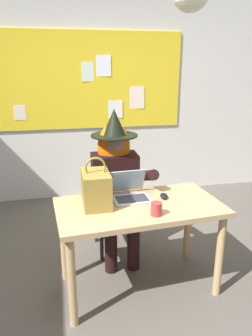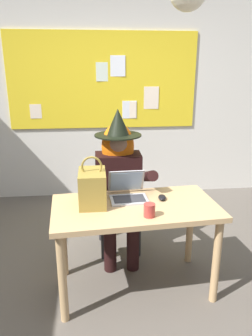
% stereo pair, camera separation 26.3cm
% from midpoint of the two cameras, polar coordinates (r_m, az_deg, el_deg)
% --- Properties ---
extents(ground_plane, '(24.00, 24.00, 0.00)m').
position_cam_midpoint_polar(ground_plane, '(2.72, -3.70, -21.79)').
color(ground_plane, '#5B544C').
extents(wall_back_bulletin, '(5.20, 2.27, 2.62)m').
position_cam_midpoint_polar(wall_back_bulletin, '(4.27, -8.30, 12.18)').
color(wall_back_bulletin, silver).
rests_on(wall_back_bulletin, ground).
extents(desk_main, '(1.29, 0.75, 0.73)m').
position_cam_midpoint_polar(desk_main, '(2.47, -0.70, -8.85)').
color(desk_main, tan).
rests_on(desk_main, ground).
extents(chair_at_desk, '(0.44, 0.44, 0.89)m').
position_cam_midpoint_polar(chair_at_desk, '(3.13, -4.65, -5.49)').
color(chair_at_desk, black).
rests_on(chair_at_desk, ground).
extents(person_costumed, '(0.60, 0.68, 1.38)m').
position_cam_midpoint_polar(person_costumed, '(2.92, -4.42, -1.44)').
color(person_costumed, black).
rests_on(person_costumed, ground).
extents(laptop, '(0.31, 0.31, 0.21)m').
position_cam_midpoint_polar(laptop, '(2.54, -2.26, -4.36)').
color(laptop, '#B7B7BC').
rests_on(laptop, desk_main).
extents(computer_mouse, '(0.08, 0.11, 0.03)m').
position_cam_midpoint_polar(computer_mouse, '(2.55, 3.85, -5.05)').
color(computer_mouse, black).
rests_on(computer_mouse, desk_main).
extents(handbag, '(0.20, 0.30, 0.38)m').
position_cam_midpoint_polar(handbag, '(2.39, -8.51, -3.73)').
color(handbag, olive).
rests_on(handbag, desk_main).
extents(coffee_mug, '(0.08, 0.08, 0.09)m').
position_cam_midpoint_polar(coffee_mug, '(2.25, 2.09, -7.39)').
color(coffee_mug, '#B23833').
rests_on(coffee_mug, desk_main).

